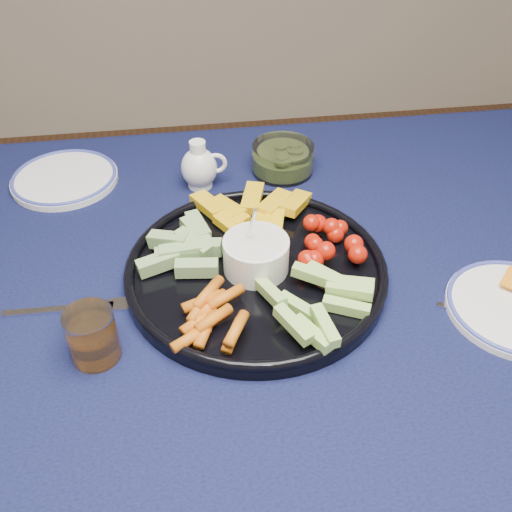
{
  "coord_description": "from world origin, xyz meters",
  "views": [
    {
      "loc": [
        -0.05,
        -0.6,
        1.35
      ],
      "look_at": [
        0.04,
        0.05,
        0.79
      ],
      "focal_mm": 40.0,
      "sensor_mm": 36.0,
      "label": 1
    }
  ],
  "objects": [
    {
      "name": "dining_table",
      "position": [
        0.0,
        0.0,
        0.66
      ],
      "size": [
        1.67,
        1.07,
        0.75
      ],
      "color": "#50341A",
      "rests_on": "ground"
    },
    {
      "name": "crudite_platter",
      "position": [
        0.04,
        0.05,
        0.77
      ],
      "size": [
        0.4,
        0.4,
        0.13
      ],
      "color": "black",
      "rests_on": "dining_table"
    },
    {
      "name": "creamer_pitcher",
      "position": [
        -0.02,
        0.31,
        0.79
      ],
      "size": [
        0.09,
        0.07,
        0.09
      ],
      "color": "white",
      "rests_on": "dining_table"
    },
    {
      "name": "pickle_bowl",
      "position": [
        0.14,
        0.34,
        0.77
      ],
      "size": [
        0.12,
        0.12,
        0.06
      ],
      "color": "silver",
      "rests_on": "dining_table"
    },
    {
      "name": "juice_tumbler",
      "position": [
        -0.19,
        -0.08,
        0.78
      ],
      "size": [
        0.07,
        0.07,
        0.08
      ],
      "color": "silver",
      "rests_on": "dining_table"
    },
    {
      "name": "fork_left",
      "position": [
        -0.22,
        0.01,
        0.75
      ],
      "size": [
        0.19,
        0.03,
        0.0
      ],
      "color": "silver",
      "rests_on": "dining_table"
    },
    {
      "name": "fork_right",
      "position": [
        0.38,
        -0.1,
        0.75
      ],
      "size": [
        0.14,
        0.08,
        0.0
      ],
      "color": "silver",
      "rests_on": "dining_table"
    },
    {
      "name": "side_plate_extra",
      "position": [
        -0.28,
        0.36,
        0.75
      ],
      "size": [
        0.2,
        0.2,
        0.02
      ],
      "color": "white",
      "rests_on": "dining_table"
    }
  ]
}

